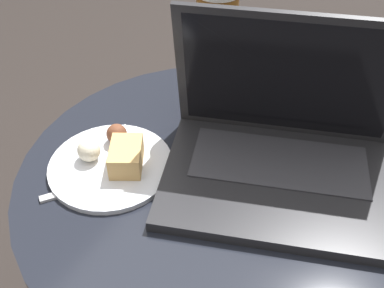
% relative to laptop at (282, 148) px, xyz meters
% --- Properties ---
extents(table, '(0.65, 0.65, 0.51)m').
position_rel_laptop_xyz_m(table, '(-0.08, -0.05, -0.19)').
color(table, black).
rests_on(table, ground_plane).
extents(napkin, '(0.18, 0.15, 0.00)m').
position_rel_laptop_xyz_m(napkin, '(-0.23, -0.10, -0.05)').
color(napkin, white).
rests_on(napkin, table).
extents(laptop, '(0.42, 0.35, 0.26)m').
position_rel_laptop_xyz_m(laptop, '(0.00, 0.00, 0.00)').
color(laptop, '#232326').
rests_on(laptop, table).
extents(beer_glass, '(0.07, 0.07, 0.26)m').
position_rel_laptop_xyz_m(beer_glass, '(-0.16, 0.08, 0.08)').
color(beer_glass, brown).
rests_on(beer_glass, table).
extents(snack_plate, '(0.20, 0.20, 0.05)m').
position_rel_laptop_xyz_m(snack_plate, '(-0.24, -0.12, -0.04)').
color(snack_plate, silver).
rests_on(snack_plate, table).
extents(fork, '(0.13, 0.16, 0.00)m').
position_rel_laptop_xyz_m(fork, '(-0.22, -0.15, -0.05)').
color(fork, '#B2B2B7').
rests_on(fork, table).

